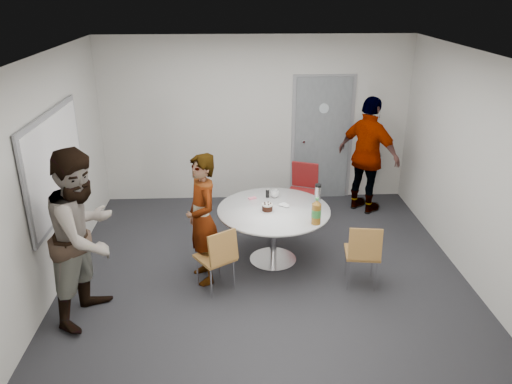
{
  "coord_description": "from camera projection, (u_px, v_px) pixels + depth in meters",
  "views": [
    {
      "loc": [
        -0.37,
        -5.42,
        3.41
      ],
      "look_at": [
        -0.1,
        0.25,
        1.03
      ],
      "focal_mm": 35.0,
      "sensor_mm": 36.0,
      "label": 1
    }
  ],
  "objects": [
    {
      "name": "floor",
      "position": [
        265.0,
        274.0,
        6.33
      ],
      "size": [
        5.0,
        5.0,
        0.0
      ],
      "primitive_type": "plane",
      "color": "#222326",
      "rests_on": "ground"
    },
    {
      "name": "ceiling",
      "position": [
        267.0,
        56.0,
        5.29
      ],
      "size": [
        5.0,
        5.0,
        0.0
      ],
      "primitive_type": "plane",
      "rotation": [
        3.14,
        0.0,
        0.0
      ],
      "color": "silver",
      "rests_on": "wall_back"
    },
    {
      "name": "wall_back",
      "position": [
        256.0,
        120.0,
        8.11
      ],
      "size": [
        5.0,
        0.0,
        5.0
      ],
      "primitive_type": "plane",
      "rotation": [
        1.57,
        0.0,
        0.0
      ],
      "color": "beige",
      "rests_on": "floor"
    },
    {
      "name": "wall_left",
      "position": [
        48.0,
        178.0,
        5.7
      ],
      "size": [
        0.0,
        5.0,
        5.0
      ],
      "primitive_type": "plane",
      "rotation": [
        1.57,
        0.0,
        1.57
      ],
      "color": "beige",
      "rests_on": "floor"
    },
    {
      "name": "wall_right",
      "position": [
        476.0,
        171.0,
        5.92
      ],
      "size": [
        0.0,
        5.0,
        5.0
      ],
      "primitive_type": "plane",
      "rotation": [
        1.57,
        0.0,
        -1.57
      ],
      "color": "beige",
      "rests_on": "floor"
    },
    {
      "name": "wall_front",
      "position": [
        289.0,
        301.0,
        3.51
      ],
      "size": [
        5.0,
        0.0,
        5.0
      ],
      "primitive_type": "plane",
      "rotation": [
        -1.57,
        0.0,
        0.0
      ],
      "color": "beige",
      "rests_on": "floor"
    },
    {
      "name": "door",
      "position": [
        322.0,
        139.0,
        8.27
      ],
      "size": [
        1.02,
        0.17,
        2.12
      ],
      "color": "slate",
      "rests_on": "wall_back"
    },
    {
      "name": "whiteboard",
      "position": [
        56.0,
        164.0,
        5.85
      ],
      "size": [
        0.04,
        1.9,
        1.25
      ],
      "color": "gray",
      "rests_on": "wall_left"
    },
    {
      "name": "table",
      "position": [
        277.0,
        216.0,
        6.39
      ],
      "size": [
        1.44,
        1.44,
        1.09
      ],
      "color": "silver",
      "rests_on": "floor"
    },
    {
      "name": "chair_near_left",
      "position": [
        218.0,
        255.0,
        5.8
      ],
      "size": [
        0.55,
        0.56,
        0.82
      ],
      "rotation": [
        0.0,
        0.0,
        0.59
      ],
      "color": "olive",
      "rests_on": "floor"
    },
    {
      "name": "chair_near_right",
      "position": [
        363.0,
        250.0,
        5.87
      ],
      "size": [
        0.45,
        0.48,
        0.83
      ],
      "rotation": [
        0.0,
        0.0,
        -0.13
      ],
      "color": "olive",
      "rests_on": "floor"
    },
    {
      "name": "chair_far",
      "position": [
        303.0,
        186.0,
        7.61
      ],
      "size": [
        0.56,
        0.59,
        0.9
      ],
      "rotation": [
        0.0,
        0.0,
        2.76
      ],
      "color": "maroon",
      "rests_on": "floor"
    },
    {
      "name": "person_main",
      "position": [
        202.0,
        220.0,
        5.93
      ],
      "size": [
        0.57,
        0.69,
        1.63
      ],
      "primitive_type": "imported",
      "rotation": [
        0.0,
        0.0,
        -1.22
      ],
      "color": "#A5C6EA",
      "rests_on": "floor"
    },
    {
      "name": "person_left",
      "position": [
        85.0,
        236.0,
        5.23
      ],
      "size": [
        0.98,
        1.12,
        1.93
      ],
      "primitive_type": "imported",
      "rotation": [
        0.0,
        0.0,
        1.26
      ],
      "color": "white",
      "rests_on": "floor"
    },
    {
      "name": "person_right",
      "position": [
        368.0,
        156.0,
        7.77
      ],
      "size": [
        1.06,
        1.11,
        1.86
      ],
      "primitive_type": "imported",
      "rotation": [
        0.0,
        0.0,
        2.3
      ],
      "color": "black",
      "rests_on": "floor"
    }
  ]
}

